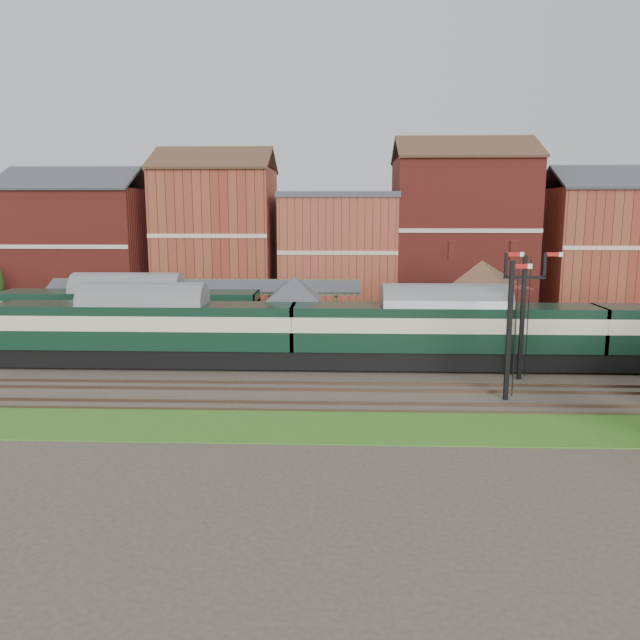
{
  "coord_description": "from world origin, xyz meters",
  "views": [
    {
      "loc": [
        0.6,
        -41.99,
        10.76
      ],
      "look_at": [
        -1.06,
        2.0,
        3.0
      ],
      "focal_mm": 35.0,
      "sensor_mm": 36.0,
      "label": 1
    }
  ],
  "objects_px": {
    "dmu_train": "(444,329)",
    "signal_box": "(294,314)",
    "platform_railcar": "(129,312)",
    "semaphore_bracket": "(523,308)"
  },
  "relations": [
    {
      "from": "dmu_train",
      "to": "signal_box",
      "type": "bearing_deg",
      "value": 162.82
    },
    {
      "from": "signal_box",
      "to": "dmu_train",
      "type": "height_order",
      "value": "signal_box"
    },
    {
      "from": "platform_railcar",
      "to": "semaphore_bracket",
      "type": "bearing_deg",
      "value": -17.5
    },
    {
      "from": "signal_box",
      "to": "platform_railcar",
      "type": "relative_size",
      "value": 0.29
    },
    {
      "from": "signal_box",
      "to": "platform_railcar",
      "type": "xyz_separation_m",
      "value": [
        -13.51,
        3.25,
        -0.43
      ]
    },
    {
      "from": "dmu_train",
      "to": "platform_railcar",
      "type": "relative_size",
      "value": 2.99
    },
    {
      "from": "semaphore_bracket",
      "to": "dmu_train",
      "type": "bearing_deg",
      "value": 151.1
    },
    {
      "from": "semaphore_bracket",
      "to": "platform_railcar",
      "type": "bearing_deg",
      "value": 162.5
    },
    {
      "from": "semaphore_bracket",
      "to": "signal_box",
      "type": "bearing_deg",
      "value": 159.08
    },
    {
      "from": "dmu_train",
      "to": "semaphore_bracket",
      "type": "bearing_deg",
      "value": -28.9
    }
  ]
}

